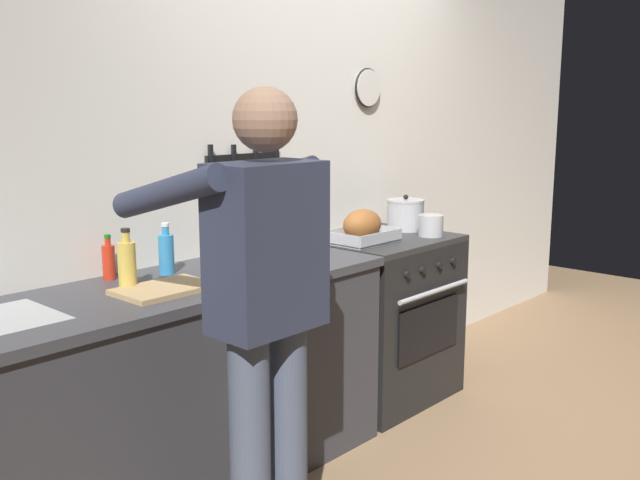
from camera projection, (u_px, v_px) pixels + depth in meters
ground_plane at (524, 468)px, 3.21m from camera, size 8.00×8.00×0.00m
wall_back at (306, 161)px, 3.87m from camera, size 6.00×0.13×2.60m
counter_block at (165, 391)px, 2.91m from camera, size 2.03×0.65×0.90m
stove at (381, 317)px, 3.95m from camera, size 0.76×0.67×0.90m
person_cook at (263, 301)px, 2.41m from camera, size 0.51×0.63×1.66m
roasting_pan at (362, 228)px, 3.71m from camera, size 0.35×0.26×0.17m
stock_pot at (405, 215)px, 4.08m from camera, size 0.21×0.21×0.20m
saucepan at (431, 225)px, 3.89m from camera, size 0.14×0.14×0.12m
cutting_board at (165, 289)px, 2.73m from camera, size 0.36×0.24×0.02m
bottle_dish_soap at (166, 253)px, 3.01m from camera, size 0.06×0.06×0.22m
bottle_hot_sauce at (109, 261)px, 2.91m from camera, size 0.05×0.05×0.19m
bottle_vinegar at (249, 235)px, 3.33m from camera, size 0.06×0.06×0.26m
bottle_cooking_oil at (127, 264)px, 2.75m from camera, size 0.07×0.07×0.24m
bottle_olive_oil at (281, 233)px, 3.34m from camera, size 0.08×0.08×0.27m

